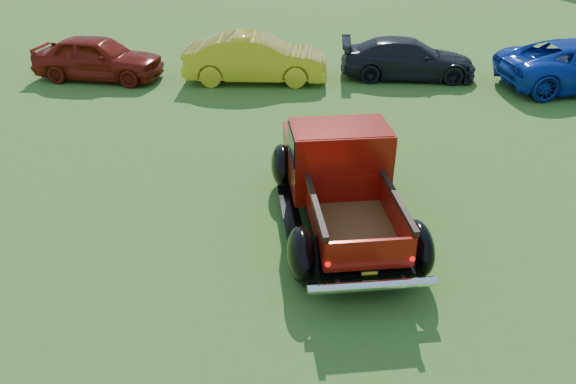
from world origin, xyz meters
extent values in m
plane|color=#3E641C|center=(0.00, 0.00, 0.00)|extent=(120.00, 120.00, 0.00)
cylinder|color=black|center=(0.08, -1.12, 0.40)|extent=(0.34, 0.83, 0.81)
cylinder|color=black|center=(1.78, -0.90, 0.40)|extent=(0.34, 0.83, 0.81)
cylinder|color=black|center=(-0.32, 2.08, 0.40)|extent=(0.34, 0.83, 0.81)
cylinder|color=black|center=(1.38, 2.30, 0.40)|extent=(0.34, 0.83, 0.81)
cube|color=black|center=(0.73, 0.64, 0.45)|extent=(1.99, 4.88, 0.20)
cube|color=maroon|center=(0.52, 2.29, 0.87)|extent=(1.89, 1.72, 0.63)
cube|color=silver|center=(0.42, 3.06, 0.86)|extent=(1.61, 0.26, 0.50)
cube|color=maroon|center=(0.68, 0.99, 1.21)|extent=(1.93, 1.38, 1.31)
cube|color=black|center=(0.68, 0.99, 1.56)|extent=(1.95, 1.28, 0.50)
cube|color=maroon|center=(0.68, 0.99, 1.83)|extent=(1.83, 1.27, 0.08)
cube|color=brown|center=(0.88, -0.61, 0.63)|extent=(1.60, 2.17, 0.05)
cube|color=maroon|center=(0.21, -0.70, 0.89)|extent=(0.30, 2.01, 0.52)
cube|color=maroon|center=(1.56, -0.53, 0.89)|extent=(0.30, 2.01, 0.52)
cube|color=maroon|center=(0.76, 0.39, 0.89)|extent=(1.36, 0.22, 0.52)
cube|color=maroon|center=(1.01, -1.61, 0.89)|extent=(1.36, 0.23, 0.52)
cube|color=black|center=(0.21, -0.70, 1.20)|extent=(0.34, 2.01, 0.09)
cube|color=black|center=(1.56, -0.53, 1.20)|extent=(0.34, 2.01, 0.09)
ellipsoid|color=black|center=(-0.02, -1.13, 0.52)|extent=(0.59, 1.12, 0.89)
ellipsoid|color=black|center=(1.88, -0.89, 0.52)|extent=(0.59, 1.12, 0.89)
ellipsoid|color=black|center=(-0.42, 2.07, 0.52)|extent=(0.59, 1.12, 0.89)
ellipsoid|color=black|center=(1.48, 2.31, 0.52)|extent=(0.59, 1.12, 0.89)
cube|color=black|center=(-0.22, 0.47, 0.33)|extent=(0.59, 2.14, 0.06)
cube|color=black|center=(1.68, 0.71, 0.33)|extent=(0.59, 2.14, 0.06)
cylinder|color=silver|center=(1.04, -1.86, 0.50)|extent=(1.97, 0.41, 0.16)
cube|color=black|center=(1.02, -1.65, 0.55)|extent=(0.30, 0.05, 0.15)
cube|color=gold|center=(1.02, -1.66, 0.55)|extent=(0.24, 0.04, 0.10)
sphere|color=#CC0505|center=(0.37, -1.72, 0.79)|extent=(0.09, 0.09, 0.09)
sphere|color=#CC0505|center=(1.65, -1.56, 0.79)|extent=(0.09, 0.09, 0.09)
imported|color=maroon|center=(-6.68, 9.53, 0.71)|extent=(4.40, 2.31, 1.43)
imported|color=gold|center=(-1.50, 9.39, 0.75)|extent=(4.59, 1.63, 1.51)
imported|color=black|center=(3.50, 9.89, 0.64)|extent=(4.49, 2.01, 1.28)
camera|label=1|loc=(-0.08, -8.50, 5.78)|focal=35.00mm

